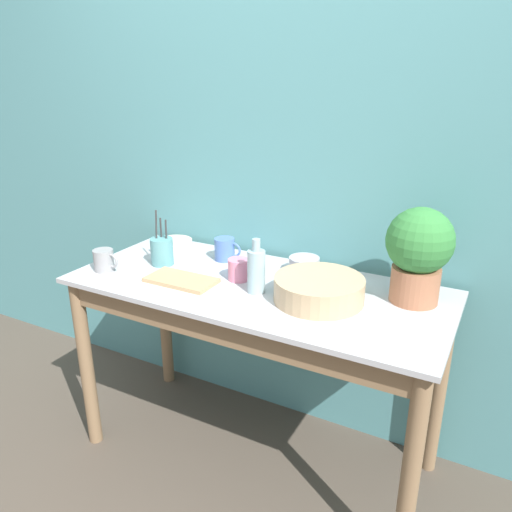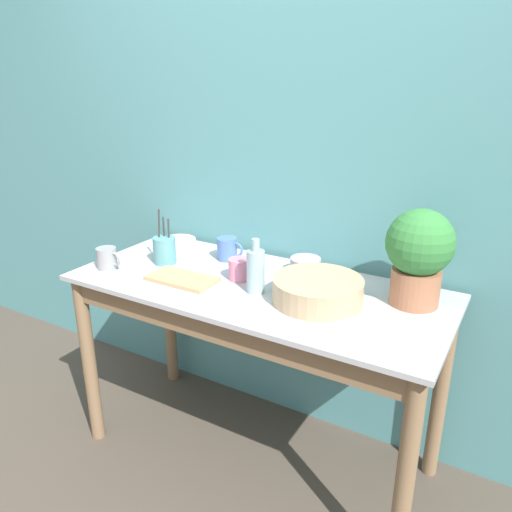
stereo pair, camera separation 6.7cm
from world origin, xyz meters
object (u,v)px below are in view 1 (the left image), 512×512
(bottle_tall, at_px, (256,270))
(utensil_cup, at_px, (162,251))
(bowl_wash_large, at_px, (319,289))
(mug_blue, at_px, (225,249))
(bowl_small_cream, at_px, (175,245))
(bowl_small_steel, at_px, (304,265))
(mug_pink, at_px, (239,270))
(mug_grey, at_px, (104,260))
(potted_plant, at_px, (419,251))
(tray_board, at_px, (181,280))

(bottle_tall, distance_m, utensil_cup, 0.50)
(bowl_wash_large, height_order, mug_blue, mug_blue)
(bowl_small_cream, xyz_separation_m, utensil_cup, (0.06, -0.17, 0.04))
(bowl_small_steel, bearing_deg, utensil_cup, -161.21)
(mug_pink, distance_m, mug_grey, 0.58)
(potted_plant, bearing_deg, bowl_wash_large, -152.45)
(bottle_tall, height_order, mug_blue, bottle_tall)
(bottle_tall, height_order, mug_pink, bottle_tall)
(bowl_wash_large, distance_m, mug_grey, 0.91)
(mug_pink, bearing_deg, bowl_small_steel, 43.84)
(potted_plant, relative_size, mug_pink, 2.90)
(bowl_small_cream, height_order, tray_board, bowl_small_cream)
(bowl_small_cream, bearing_deg, potted_plant, -2.14)
(potted_plant, distance_m, bowl_small_cream, 1.12)
(potted_plant, height_order, bowl_wash_large, potted_plant)
(bowl_small_steel, bearing_deg, mug_pink, -136.16)
(bowl_small_steel, bearing_deg, mug_grey, -153.61)
(bottle_tall, bearing_deg, potted_plant, 20.04)
(bottle_tall, distance_m, mug_grey, 0.67)
(bowl_wash_large, bearing_deg, tray_board, -170.07)
(bottle_tall, relative_size, bowl_small_steel, 1.67)
(mug_blue, height_order, utensil_cup, utensil_cup)
(bowl_small_steel, relative_size, utensil_cup, 0.53)
(bowl_small_steel, bearing_deg, mug_blue, -176.04)
(mug_grey, xyz_separation_m, bowl_small_cream, (0.10, 0.35, -0.02))
(potted_plant, distance_m, mug_grey, 1.25)
(bottle_tall, bearing_deg, mug_grey, -170.83)
(bowl_wash_large, distance_m, bottle_tall, 0.24)
(potted_plant, bearing_deg, mug_pink, -169.21)
(potted_plant, bearing_deg, tray_board, -163.32)
(mug_blue, distance_m, bowl_small_cream, 0.28)
(bowl_small_cream, bearing_deg, mug_blue, -0.09)
(bowl_small_steel, distance_m, utensil_cup, 0.61)
(bowl_wash_large, relative_size, bowl_small_cream, 2.01)
(mug_grey, relative_size, bowl_small_steel, 0.94)
(potted_plant, xyz_separation_m, tray_board, (-0.85, -0.25, -0.19))
(bowl_wash_large, height_order, tray_board, bowl_wash_large)
(tray_board, bearing_deg, bottle_tall, 10.48)
(bottle_tall, xyz_separation_m, bowl_small_steel, (0.08, 0.26, -0.05))
(mug_blue, bearing_deg, bowl_small_cream, 179.91)
(mug_blue, relative_size, mug_grey, 1.06)
(bowl_wash_large, distance_m, bowl_small_steel, 0.27)
(potted_plant, height_order, mug_pink, potted_plant)
(bowl_wash_large, bearing_deg, bowl_small_steel, 124.17)
(bowl_wash_large, relative_size, utensil_cup, 1.38)
(mug_grey, bearing_deg, mug_pink, 18.13)
(bottle_tall, distance_m, bowl_small_cream, 0.61)
(bowl_wash_large, relative_size, bottle_tall, 1.56)
(tray_board, bearing_deg, bowl_small_steel, 39.35)
(mug_blue, xyz_separation_m, tray_board, (-0.02, -0.30, -0.04))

